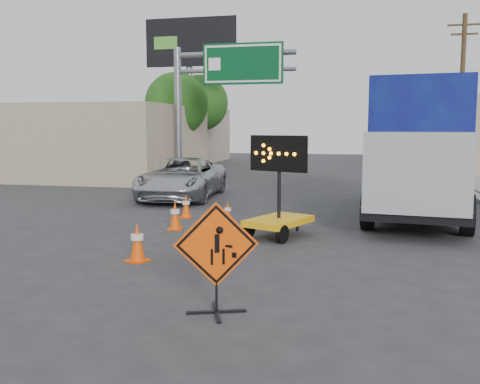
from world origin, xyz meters
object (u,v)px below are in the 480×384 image
(box_truck, at_px, (419,156))
(pickup_truck, at_px, (182,178))
(arrow_board, at_px, (279,214))
(construction_sign, at_px, (216,255))

(box_truck, bearing_deg, pickup_truck, 171.56)
(arrow_board, bearing_deg, pickup_truck, 149.39)
(arrow_board, height_order, box_truck, box_truck)
(construction_sign, distance_m, arrow_board, 5.88)
(arrow_board, xyz_separation_m, box_truck, (3.82, 4.37, 1.32))
(arrow_board, bearing_deg, construction_sign, -67.29)
(construction_sign, relative_size, box_truck, 0.19)
(construction_sign, xyz_separation_m, box_truck, (3.87, 10.23, 1.01))
(arrow_board, xyz_separation_m, pickup_truck, (-4.90, 6.70, 0.21))
(construction_sign, bearing_deg, box_truck, 49.46)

